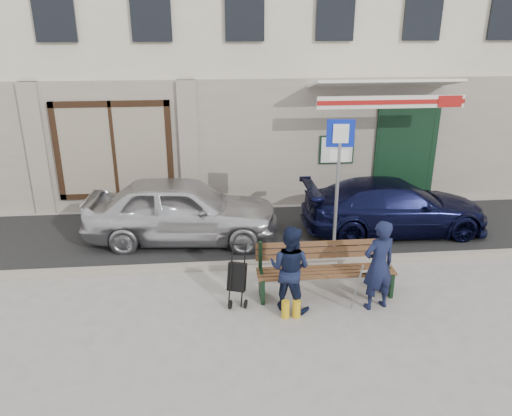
{
  "coord_description": "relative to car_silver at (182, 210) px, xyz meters",
  "views": [
    {
      "loc": [
        -0.89,
        -7.16,
        4.57
      ],
      "look_at": [
        -0.06,
        1.6,
        1.2
      ],
      "focal_mm": 35.0,
      "sensor_mm": 36.0,
      "label": 1
    }
  ],
  "objects": [
    {
      "name": "ground",
      "position": [
        1.53,
        -2.95,
        -0.7
      ],
      "size": [
        80.0,
        80.0,
        0.0
      ],
      "primitive_type": "plane",
      "color": "#9E9991",
      "rests_on": "ground"
    },
    {
      "name": "asphalt_lane",
      "position": [
        1.53,
        0.15,
        -0.7
      ],
      "size": [
        60.0,
        3.2,
        0.01
      ],
      "primitive_type": "cube",
      "color": "#282828",
      "rests_on": "ground"
    },
    {
      "name": "curb",
      "position": [
        1.53,
        -1.45,
        -0.64
      ],
      "size": [
        60.0,
        0.18,
        0.12
      ],
      "primitive_type": "cube",
      "color": "#9E9384",
      "rests_on": "ground"
    },
    {
      "name": "building",
      "position": [
        1.54,
        5.51,
        4.27
      ],
      "size": [
        20.0,
        8.27,
        10.0
      ],
      "color": "beige",
      "rests_on": "ground"
    },
    {
      "name": "car_silver",
      "position": [
        0.0,
        0.0,
        0.0
      ],
      "size": [
        4.26,
        2.03,
        1.41
      ],
      "primitive_type": "imported",
      "rotation": [
        0.0,
        0.0,
        1.48
      ],
      "color": "silver",
      "rests_on": "ground"
    },
    {
      "name": "car_navy",
      "position": [
        4.73,
        0.02,
        -0.1
      ],
      "size": [
        4.15,
        1.69,
        1.2
      ],
      "primitive_type": "imported",
      "rotation": [
        0.0,
        0.0,
        1.57
      ],
      "color": "black",
      "rests_on": "ground"
    },
    {
      "name": "parking_sign",
      "position": [
        3.07,
        -1.15,
        1.2
      ],
      "size": [
        0.52,
        0.1,
        2.82
      ],
      "rotation": [
        0.0,
        0.0,
        -0.11
      ],
      "color": "gray",
      "rests_on": "ground"
    },
    {
      "name": "bench",
      "position": [
        2.53,
        -2.56,
        -0.24
      ],
      "size": [
        2.4,
        1.17,
        0.98
      ],
      "color": "brown",
      "rests_on": "ground"
    },
    {
      "name": "man",
      "position": [
        3.32,
        -3.06,
        0.08
      ],
      "size": [
        0.65,
        0.51,
        1.57
      ],
      "primitive_type": "imported",
      "rotation": [
        0.0,
        0.0,
        3.41
      ],
      "color": "#131834",
      "rests_on": "ground"
    },
    {
      "name": "woman",
      "position": [
        1.87,
        -2.94,
        0.04
      ],
      "size": [
        0.9,
        0.85,
        1.48
      ],
      "primitive_type": "imported",
      "rotation": [
        0.0,
        0.0,
        2.6
      ],
      "color": "#131A34",
      "rests_on": "ground"
    },
    {
      "name": "stroller",
      "position": [
        1.02,
        -2.69,
        -0.24
      ],
      "size": [
        0.37,
        0.47,
        1.04
      ],
      "rotation": [
        0.0,
        0.0,
        -0.35
      ],
      "color": "black",
      "rests_on": "ground"
    }
  ]
}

